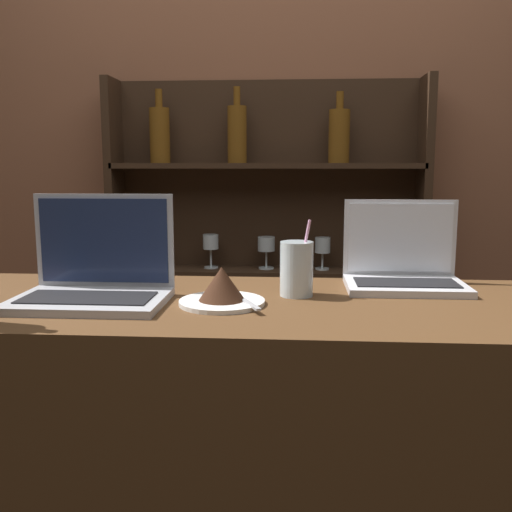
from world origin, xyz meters
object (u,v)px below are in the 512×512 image
cake_plate (222,289)px  water_glass (297,269)px  laptop_near (95,278)px  laptop_far (403,267)px

cake_plate → water_glass: 0.19m
laptop_near → laptop_far: (0.73, 0.21, -0.00)m
laptop_far → laptop_near: bearing=-164.3°
laptop_near → water_glass: 0.47m
laptop_far → water_glass: size_ratio=1.61×
laptop_far → cake_plate: (-0.44, -0.22, -0.02)m
laptop_near → water_glass: laptop_near is taller
laptop_near → cake_plate: laptop_near is taller
laptop_near → laptop_far: bearing=15.7°
cake_plate → laptop_near: bearing=177.1°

